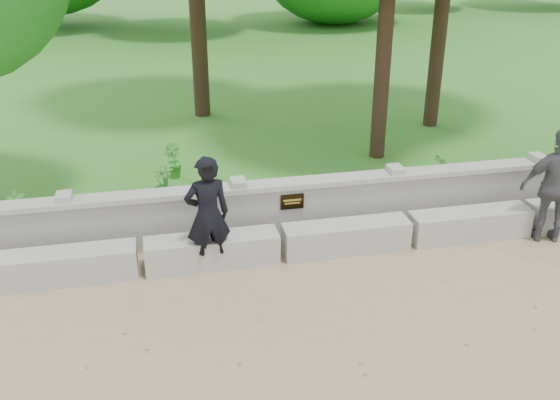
# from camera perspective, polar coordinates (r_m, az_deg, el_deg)

# --- Properties ---
(ground) EXTENTS (80.00, 80.00, 0.00)m
(ground) POSITION_cam_1_polar(r_m,az_deg,el_deg) (7.68, 3.12, -12.18)
(ground) COLOR #9C805F
(ground) RESTS_ON ground
(lawn) EXTENTS (40.00, 22.00, 0.25)m
(lawn) POSITION_cam_1_polar(r_m,az_deg,el_deg) (20.48, -7.25, 11.86)
(lawn) COLOR #346721
(lawn) RESTS_ON ground
(concrete_bench) EXTENTS (11.90, 0.45, 0.45)m
(concrete_bench) POSITION_cam_1_polar(r_m,az_deg,el_deg) (9.11, 0.06, -4.03)
(concrete_bench) COLOR #ACAAA2
(concrete_bench) RESTS_ON ground
(parapet_wall) EXTENTS (12.50, 0.35, 0.90)m
(parapet_wall) POSITION_cam_1_polar(r_m,az_deg,el_deg) (9.61, -0.82, -0.81)
(parapet_wall) COLOR #A19F98
(parapet_wall) RESTS_ON ground
(man_main) EXTENTS (0.67, 0.61, 1.72)m
(man_main) POSITION_cam_1_polar(r_m,az_deg,el_deg) (8.58, -6.64, -1.37)
(man_main) COLOR black
(man_main) RESTS_ON ground
(visitor_right) EXTENTS (1.13, 0.71, 1.78)m
(visitor_right) POSITION_cam_1_polar(r_m,az_deg,el_deg) (10.20, 23.95, 1.12)
(visitor_right) COLOR #48484D
(visitor_right) RESTS_ON ground
(shrub_a) EXTENTS (0.35, 0.33, 0.55)m
(shrub_a) POSITION_cam_1_polar(r_m,az_deg,el_deg) (10.29, -22.81, -0.70)
(shrub_a) COLOR #39842D
(shrub_a) RESTS_ON lawn
(shrub_b) EXTENTS (0.43, 0.44, 0.62)m
(shrub_b) POSITION_cam_1_polar(r_m,az_deg,el_deg) (11.41, -9.77, 3.58)
(shrub_b) COLOR #39842D
(shrub_b) RESTS_ON lawn
(shrub_c) EXTENTS (0.65, 0.66, 0.56)m
(shrub_c) POSITION_cam_1_polar(r_m,az_deg,el_deg) (11.21, 14.93, 2.51)
(shrub_c) COLOR #39842D
(shrub_c) RESTS_ON lawn
(shrub_d) EXTENTS (0.49, 0.50, 0.67)m
(shrub_d) POSITION_cam_1_polar(r_m,az_deg,el_deg) (10.37, -10.54, 1.45)
(shrub_d) COLOR #39842D
(shrub_d) RESTS_ON lawn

